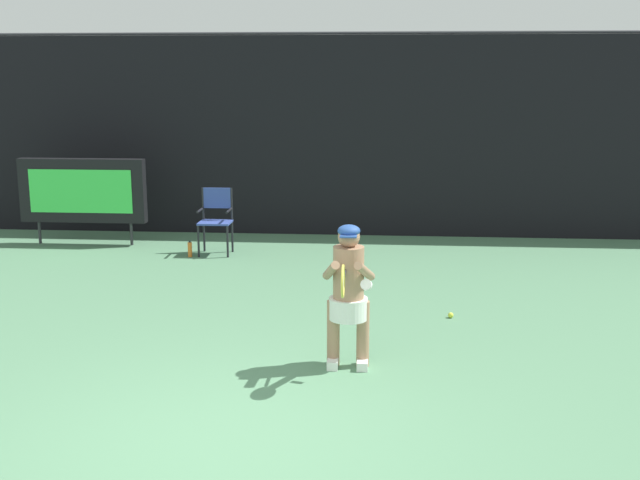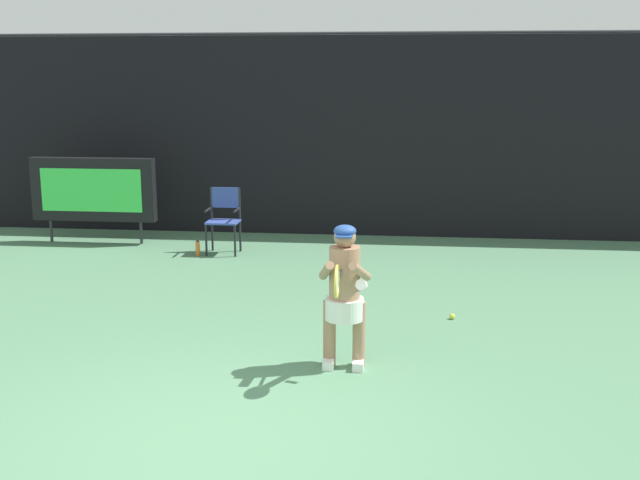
{
  "view_description": "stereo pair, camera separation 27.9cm",
  "coord_description": "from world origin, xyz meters",
  "px_view_note": "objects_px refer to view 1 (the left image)",
  "views": [
    {
      "loc": [
        1.29,
        -5.71,
        2.91
      ],
      "look_at": [
        0.58,
        3.02,
        1.05
      ],
      "focal_mm": 43.8,
      "sensor_mm": 36.0,
      "label": 1
    },
    {
      "loc": [
        1.56,
        -5.68,
        2.91
      ],
      "look_at": [
        0.58,
        3.02,
        1.05
      ],
      "focal_mm": 43.8,
      "sensor_mm": 36.0,
      "label": 2
    }
  ],
  "objects_px": {
    "water_bottle": "(190,249)",
    "umpire_chair": "(216,217)",
    "scoreboard": "(83,191)",
    "tennis_player": "(348,291)",
    "tennis_ball_loose": "(451,315)",
    "tennis_racket": "(343,281)"
  },
  "relations": [
    {
      "from": "water_bottle",
      "to": "umpire_chair",
      "type": "bearing_deg",
      "value": 36.36
    },
    {
      "from": "scoreboard",
      "to": "umpire_chair",
      "type": "distance_m",
      "value": 2.52
    },
    {
      "from": "umpire_chair",
      "to": "tennis_player",
      "type": "distance_m",
      "value": 5.5
    },
    {
      "from": "umpire_chair",
      "to": "tennis_player",
      "type": "relative_size",
      "value": 0.74
    },
    {
      "from": "tennis_ball_loose",
      "to": "umpire_chair",
      "type": "bearing_deg",
      "value": 137.96
    },
    {
      "from": "tennis_racket",
      "to": "tennis_player",
      "type": "bearing_deg",
      "value": 73.86
    },
    {
      "from": "tennis_player",
      "to": "umpire_chair",
      "type": "bearing_deg",
      "value": 116.01
    },
    {
      "from": "umpire_chair",
      "to": "tennis_racket",
      "type": "distance_m",
      "value": 5.97
    },
    {
      "from": "tennis_player",
      "to": "tennis_racket",
      "type": "bearing_deg",
      "value": -93.16
    },
    {
      "from": "scoreboard",
      "to": "tennis_racket",
      "type": "distance_m",
      "value": 7.68
    },
    {
      "from": "scoreboard",
      "to": "water_bottle",
      "type": "height_order",
      "value": "scoreboard"
    },
    {
      "from": "water_bottle",
      "to": "tennis_player",
      "type": "bearing_deg",
      "value": -59.05
    },
    {
      "from": "tennis_racket",
      "to": "tennis_ball_loose",
      "type": "relative_size",
      "value": 8.85
    },
    {
      "from": "scoreboard",
      "to": "tennis_player",
      "type": "distance_m",
      "value": 7.3
    },
    {
      "from": "umpire_chair",
      "to": "tennis_ball_loose",
      "type": "height_order",
      "value": "umpire_chair"
    },
    {
      "from": "scoreboard",
      "to": "umpire_chair",
      "type": "xyz_separation_m",
      "value": [
        2.44,
        -0.52,
        -0.33
      ]
    },
    {
      "from": "scoreboard",
      "to": "tennis_ball_loose",
      "type": "xyz_separation_m",
      "value": [
        6.03,
        -3.75,
        -0.91
      ]
    },
    {
      "from": "tennis_player",
      "to": "water_bottle",
      "type": "bearing_deg",
      "value": 120.95
    },
    {
      "from": "umpire_chair",
      "to": "tennis_racket",
      "type": "height_order",
      "value": "tennis_racket"
    },
    {
      "from": "water_bottle",
      "to": "tennis_ball_loose",
      "type": "relative_size",
      "value": 3.9
    },
    {
      "from": "umpire_chair",
      "to": "water_bottle",
      "type": "distance_m",
      "value": 0.69
    },
    {
      "from": "umpire_chair",
      "to": "tennis_racket",
      "type": "relative_size",
      "value": 1.79
    }
  ]
}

